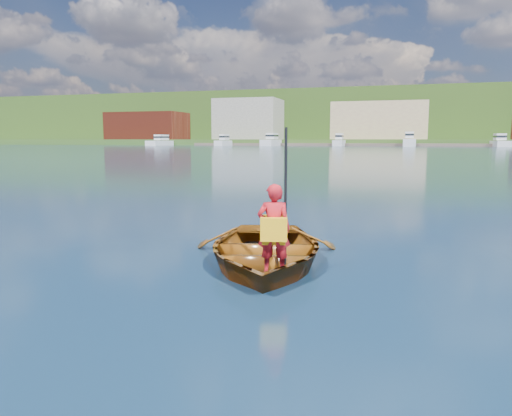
% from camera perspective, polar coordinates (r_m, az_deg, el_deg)
% --- Properties ---
extents(ground, '(600.00, 600.00, 0.00)m').
position_cam_1_polar(ground, '(7.05, -11.65, -7.38)').
color(ground, '#0F2448').
rests_on(ground, ground).
extents(rowboat, '(3.21, 3.93, 0.71)m').
position_cam_1_polar(rowboat, '(7.42, 0.94, -4.81)').
color(rowboat, brown).
rests_on(rowboat, ground).
extents(child_paddler, '(0.48, 0.41, 1.88)m').
position_cam_1_polar(child_paddler, '(6.44, 2.07, -2.37)').
color(child_paddler, red).
rests_on(child_paddler, ground).
extents(shoreline, '(400.00, 140.00, 22.00)m').
position_cam_1_polar(shoreline, '(242.77, 15.92, 9.50)').
color(shoreline, '#385C27').
rests_on(shoreline, ground).
extents(dock, '(159.89, 15.11, 0.80)m').
position_cam_1_polar(dock, '(154.34, 12.74, 7.07)').
color(dock, brown).
rests_on(dock, ground).
extents(waterfront_buildings, '(202.00, 16.00, 14.00)m').
position_cam_1_polar(waterfront_buildings, '(171.44, 12.97, 9.57)').
color(waterfront_buildings, brown).
rests_on(waterfront_buildings, ground).
extents(marina_yachts, '(144.13, 13.09, 4.37)m').
position_cam_1_polar(marina_yachts, '(149.65, 12.77, 7.41)').
color(marina_yachts, silver).
rests_on(marina_yachts, ground).
extents(hillside_trees, '(273.15, 81.96, 22.72)m').
position_cam_1_polar(hillside_trees, '(235.66, 14.35, 11.01)').
color(hillside_trees, '#382314').
rests_on(hillside_trees, ground).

